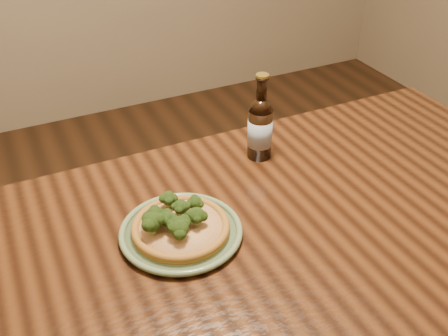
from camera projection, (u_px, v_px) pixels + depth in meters
name	position (u px, v px, depth m)	size (l,w,h in m)	color
table	(271.00, 266.00, 1.20)	(1.60, 0.90, 0.75)	#3F1F0D
plate	(181.00, 232.00, 1.14)	(0.27, 0.27, 0.02)	#637954
pizza	(179.00, 225.00, 1.13)	(0.22, 0.22, 0.07)	#9A6622
beer_bottle	(260.00, 127.00, 1.37)	(0.07, 0.07, 0.24)	black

